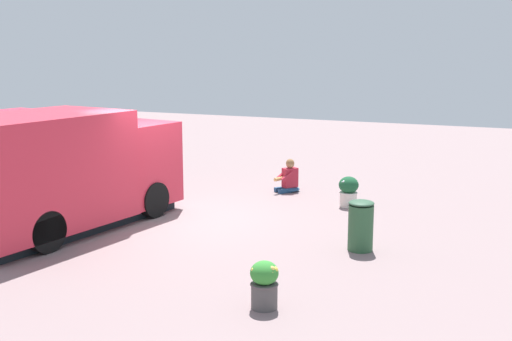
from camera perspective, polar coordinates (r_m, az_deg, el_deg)
name	(u,v)px	position (r m, az deg, el deg)	size (l,w,h in m)	color
ground_plane	(167,219)	(13.91, -7.92, -4.27)	(40.00, 40.00, 0.00)	gray
food_truck	(62,173)	(13.38, -16.87, -0.21)	(5.20, 3.27, 2.37)	#D42B3F
person_customer	(289,179)	(16.31, 2.94, -0.76)	(0.76, 0.69, 0.85)	navy
planter_flowering_near	(264,284)	(9.08, 0.75, -10.03)	(0.40, 0.40, 0.69)	#514D4D
planter_flowering_far	(348,191)	(14.90, 8.24, -1.78)	(0.46, 0.46, 0.71)	silver
trash_bin	(361,225)	(11.70, 9.31, -4.82)	(0.46, 0.46, 0.93)	#2C5735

